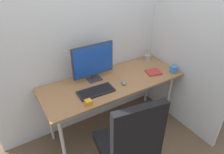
{
  "coord_description": "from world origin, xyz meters",
  "views": [
    {
      "loc": [
        -1.08,
        -1.73,
        2.03
      ],
      "look_at": [
        -0.05,
        -0.06,
        0.84
      ],
      "focal_mm": 33.12,
      "sensor_mm": 36.0,
      "label": 1
    }
  ],
  "objects_px": {
    "office_chair": "(130,143)",
    "keyboard": "(96,91)",
    "mouse": "(124,83)",
    "desk_clamp_accessory": "(88,102)",
    "notebook": "(154,72)",
    "pen_holder": "(148,58)",
    "coffee_mug": "(174,69)",
    "monitor": "(93,61)"
  },
  "relations": [
    {
      "from": "office_chair",
      "to": "mouse",
      "type": "height_order",
      "value": "office_chair"
    },
    {
      "from": "office_chair",
      "to": "mouse",
      "type": "distance_m",
      "value": 0.72
    },
    {
      "from": "pen_holder",
      "to": "coffee_mug",
      "type": "bearing_deg",
      "value": -81.93
    },
    {
      "from": "pen_holder",
      "to": "coffee_mug",
      "type": "relative_size",
      "value": 1.35
    },
    {
      "from": "desk_clamp_accessory",
      "to": "office_chair",
      "type": "bearing_deg",
      "value": -70.9
    },
    {
      "from": "office_chair",
      "to": "coffee_mug",
      "type": "height_order",
      "value": "office_chair"
    },
    {
      "from": "coffee_mug",
      "to": "desk_clamp_accessory",
      "type": "distance_m",
      "value": 1.19
    },
    {
      "from": "coffee_mug",
      "to": "desk_clamp_accessory",
      "type": "height_order",
      "value": "coffee_mug"
    },
    {
      "from": "office_chair",
      "to": "monitor",
      "type": "relative_size",
      "value": 2.13
    },
    {
      "from": "pen_holder",
      "to": "desk_clamp_accessory",
      "type": "bearing_deg",
      "value": -158.34
    },
    {
      "from": "mouse",
      "to": "notebook",
      "type": "relative_size",
      "value": 0.49
    },
    {
      "from": "keyboard",
      "to": "notebook",
      "type": "bearing_deg",
      "value": -0.53
    },
    {
      "from": "mouse",
      "to": "desk_clamp_accessory",
      "type": "xyz_separation_m",
      "value": [
        -0.5,
        -0.12,
        0.01
      ]
    },
    {
      "from": "notebook",
      "to": "desk_clamp_accessory",
      "type": "relative_size",
      "value": 2.78
    },
    {
      "from": "pen_holder",
      "to": "keyboard",
      "type": "bearing_deg",
      "value": -162.7
    },
    {
      "from": "monitor",
      "to": "mouse",
      "type": "bearing_deg",
      "value": -49.23
    },
    {
      "from": "coffee_mug",
      "to": "desk_clamp_accessory",
      "type": "bearing_deg",
      "value": -178.92
    },
    {
      "from": "notebook",
      "to": "pen_holder",
      "type": "bearing_deg",
      "value": 76.93
    },
    {
      "from": "monitor",
      "to": "desk_clamp_accessory",
      "type": "relative_size",
      "value": 8.08
    },
    {
      "from": "office_chair",
      "to": "notebook",
      "type": "bearing_deg",
      "value": 37.69
    },
    {
      "from": "mouse",
      "to": "keyboard",
      "type": "bearing_deg",
      "value": -171.37
    },
    {
      "from": "monitor",
      "to": "pen_holder",
      "type": "relative_size",
      "value": 3.01
    },
    {
      "from": "office_chair",
      "to": "keyboard",
      "type": "height_order",
      "value": "office_chair"
    },
    {
      "from": "desk_clamp_accessory",
      "to": "monitor",
      "type": "bearing_deg",
      "value": 56.02
    },
    {
      "from": "desk_clamp_accessory",
      "to": "coffee_mug",
      "type": "bearing_deg",
      "value": 1.08
    },
    {
      "from": "pen_holder",
      "to": "notebook",
      "type": "xyz_separation_m",
      "value": [
        -0.16,
        -0.31,
        -0.03
      ]
    },
    {
      "from": "pen_holder",
      "to": "desk_clamp_accessory",
      "type": "relative_size",
      "value": 2.69
    },
    {
      "from": "mouse",
      "to": "pen_holder",
      "type": "relative_size",
      "value": 0.51
    },
    {
      "from": "monitor",
      "to": "pen_holder",
      "type": "height_order",
      "value": "monitor"
    },
    {
      "from": "pen_holder",
      "to": "desk_clamp_accessory",
      "type": "distance_m",
      "value": 1.21
    },
    {
      "from": "office_chair",
      "to": "keyboard",
      "type": "distance_m",
      "value": 0.65
    },
    {
      "from": "mouse",
      "to": "pen_holder",
      "type": "distance_m",
      "value": 0.7
    },
    {
      "from": "office_chair",
      "to": "monitor",
      "type": "distance_m",
      "value": 0.97
    },
    {
      "from": "monitor",
      "to": "desk_clamp_accessory",
      "type": "height_order",
      "value": "monitor"
    },
    {
      "from": "keyboard",
      "to": "notebook",
      "type": "height_order",
      "value": "keyboard"
    },
    {
      "from": "desk_clamp_accessory",
      "to": "pen_holder",
      "type": "bearing_deg",
      "value": 21.66
    },
    {
      "from": "notebook",
      "to": "coffee_mug",
      "type": "distance_m",
      "value": 0.25
    },
    {
      "from": "office_chair",
      "to": "notebook",
      "type": "relative_size",
      "value": 6.19
    },
    {
      "from": "keyboard",
      "to": "coffee_mug",
      "type": "xyz_separation_m",
      "value": [
        1.02,
        -0.12,
        0.03
      ]
    },
    {
      "from": "notebook",
      "to": "office_chair",
      "type": "bearing_deg",
      "value": -128.1
    },
    {
      "from": "keyboard",
      "to": "notebook",
      "type": "distance_m",
      "value": 0.81
    },
    {
      "from": "mouse",
      "to": "desk_clamp_accessory",
      "type": "distance_m",
      "value": 0.52
    }
  ]
}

